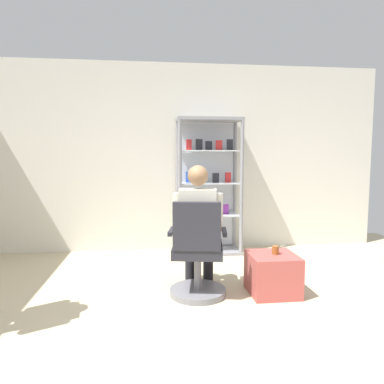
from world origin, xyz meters
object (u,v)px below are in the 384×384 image
at_px(display_cabinet_main, 208,185).
at_px(tea_glass, 275,250).
at_px(storage_crate, 272,274).
at_px(office_chair, 198,258).
at_px(seated_shopkeeper, 198,222).

xyz_separation_m(display_cabinet_main, tea_glass, (0.42, -1.62, -0.53)).
distance_m(storage_crate, tea_glass, 0.24).
bearing_deg(tea_glass, office_chair, -179.46).
xyz_separation_m(display_cabinet_main, office_chair, (-0.37, -1.62, -0.57)).
height_order(display_cabinet_main, storage_crate, display_cabinet_main).
height_order(storage_crate, tea_glass, tea_glass).
xyz_separation_m(office_chair, storage_crate, (0.76, 0.00, -0.19)).
distance_m(display_cabinet_main, tea_glass, 1.75).
relative_size(display_cabinet_main, storage_crate, 4.07).
distance_m(display_cabinet_main, storage_crate, 1.84).
relative_size(office_chair, tea_glass, 11.29).
relative_size(office_chair, storage_crate, 2.05).
height_order(display_cabinet_main, seated_shopkeeper, display_cabinet_main).
distance_m(office_chair, seated_shopkeeper, 0.36).
bearing_deg(office_chair, seated_shopkeeper, 80.12).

